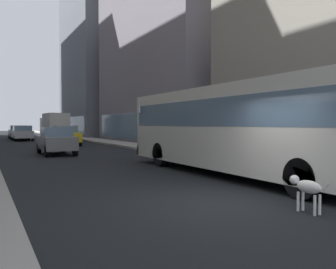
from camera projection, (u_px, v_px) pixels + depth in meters
The scene contains 12 objects.
ground_plane at pixel (34, 140), 39.51m from camera, with size 120.00×120.00×0.00m, color black.
sidewalk_right at pixel (86, 139), 42.11m from camera, with size 2.40×110.00×0.15m, color #9E9991.
building_right_mid at pixel (176, 4), 35.31m from camera, with size 9.49×20.20×26.89m.
building_right_far at pixel (109, 15), 53.54m from camera, with size 11.42×16.67×35.82m.
transit_bus at pixel (233, 124), 12.78m from camera, with size 2.78×11.53×3.05m.
car_yellow_taxi at pixel (65, 135), 30.72m from camera, with size 1.80×4.68×1.62m.
car_silver_sedan at pixel (22, 133), 38.99m from camera, with size 1.89×4.61×1.62m.
car_white_van at pixel (67, 133), 37.79m from camera, with size 1.81×4.53×1.62m.
car_black_suv at pixel (18, 132), 43.46m from camera, with size 1.90×4.55×1.62m.
car_grey_wagon at pixel (56, 141), 21.27m from camera, with size 1.71×4.00×1.62m.
box_truck at pixel (54, 125), 44.16m from camera, with size 2.30×7.50×3.05m.
dalmatian_dog at pixel (306, 187), 7.38m from camera, with size 0.22×0.96×0.72m.
Camera 1 is at (-5.08, -6.76, 1.80)m, focal length 38.93 mm.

